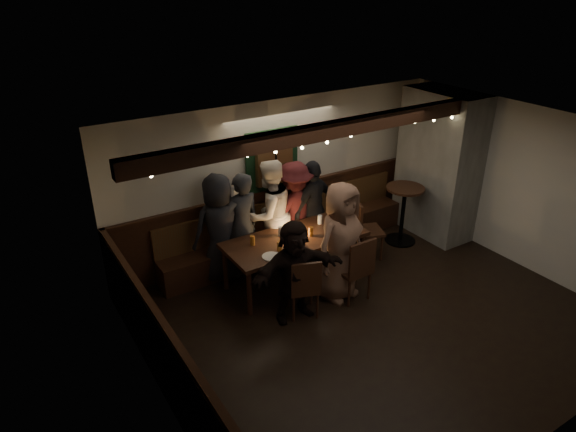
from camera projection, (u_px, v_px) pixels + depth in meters
room at (372, 197)px, 8.31m from camera, size 6.02×5.01×2.62m
dining_table at (295, 241)px, 7.73m from camera, size 2.17×0.93×0.94m
chair_near_left at (304, 285)px, 7.01m from camera, size 0.53×0.53×0.92m
chair_near_right at (357, 266)px, 7.35m from camera, size 0.46×0.46×1.02m
chair_end at (363, 226)px, 8.47m from camera, size 0.60×0.60×1.03m
high_top at (403, 208)px, 8.93m from camera, size 0.66×0.66×1.05m
person_a at (219, 228)px, 7.79m from camera, size 0.84×0.55×1.72m
person_b at (242, 225)px, 7.89m from camera, size 0.66×0.47×1.71m
person_c at (269, 214)px, 8.14m from camera, size 0.97×0.80×1.81m
person_d at (294, 210)px, 8.42m from camera, size 1.16×0.78×1.67m
person_e at (313, 207)px, 8.55m from camera, size 1.05×0.72×1.65m
person_f at (294, 271)px, 6.92m from camera, size 1.40×0.52×1.48m
person_g at (340, 242)px, 7.31m from camera, size 0.99×0.75×1.81m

